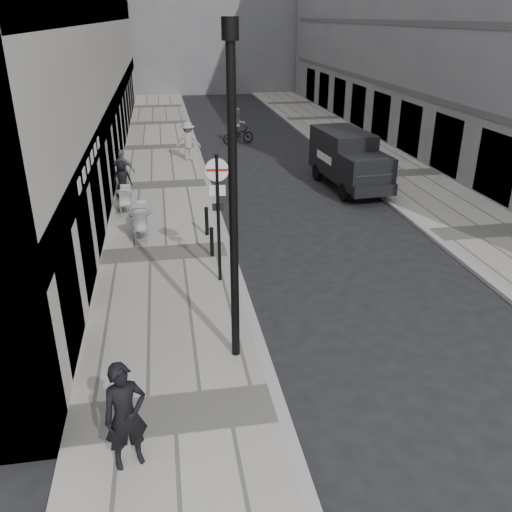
{
  "coord_description": "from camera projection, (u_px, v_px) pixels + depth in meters",
  "views": [
    {
      "loc": [
        -1.87,
        -5.55,
        6.97
      ],
      "look_at": [
        0.25,
        6.77,
        1.4
      ],
      "focal_mm": 38.0,
      "sensor_mm": 36.0,
      "label": 1
    }
  ],
  "objects": [
    {
      "name": "cafe_table_near",
      "position": [
        141.0,
        215.0,
        19.05
      ],
      "size": [
        0.64,
        1.44,
        0.82
      ],
      "color": "silver",
      "rests_on": "sidewalk"
    },
    {
      "name": "cafe_table_far",
      "position": [
        141.0,
        222.0,
        18.16
      ],
      "size": [
        0.76,
        1.71,
        0.97
      ],
      "color": "#AAAAAC",
      "rests_on": "sidewalk"
    },
    {
      "name": "bollard_near",
      "position": [
        212.0,
        243.0,
        16.66
      ],
      "size": [
        0.12,
        0.12,
        0.89
      ],
      "primitive_type": "cylinder",
      "color": "black",
      "rests_on": "sidewalk"
    },
    {
      "name": "pedestrian_b",
      "position": [
        188.0,
        141.0,
        27.59
      ],
      "size": [
        1.34,
        0.87,
        1.95
      ],
      "primitive_type": "imported",
      "rotation": [
        0.0,
        0.0,
        3.03
      ],
      "color": "#9C9790",
      "rests_on": "sidewalk"
    },
    {
      "name": "pedestrian_a",
      "position": [
        123.0,
        171.0,
        22.62
      ],
      "size": [
        1.14,
        0.81,
        1.79
      ],
      "primitive_type": "imported",
      "rotation": [
        0.0,
        0.0,
        2.74
      ],
      "color": "slate",
      "rests_on": "sidewalk"
    },
    {
      "name": "sidewalk",
      "position": [
        163.0,
        186.0,
        23.99
      ],
      "size": [
        4.0,
        60.0,
        0.12
      ],
      "primitive_type": "cube",
      "color": "#9D998E",
      "rests_on": "ground"
    },
    {
      "name": "far_sidewalk",
      "position": [
        397.0,
        174.0,
        25.7
      ],
      "size": [
        4.0,
        60.0,
        0.12
      ],
      "primitive_type": "cube",
      "color": "#9D998E",
      "rests_on": "ground"
    },
    {
      "name": "cafe_table_mid",
      "position": [
        126.0,
        199.0,
        20.57
      ],
      "size": [
        0.7,
        1.59,
        0.91
      ],
      "color": "silver",
      "rests_on": "sidewalk"
    },
    {
      "name": "sign_post",
      "position": [
        218.0,
        202.0,
        14.4
      ],
      "size": [
        0.62,
        0.14,
        3.59
      ],
      "rotation": [
        0.0,
        0.0,
        -0.13
      ],
      "color": "black",
      "rests_on": "sidewalk"
    },
    {
      "name": "lamppost",
      "position": [
        233.0,
        188.0,
        10.43
      ],
      "size": [
        0.31,
        0.31,
        6.83
      ],
      "color": "black",
      "rests_on": "sidewalk"
    },
    {
      "name": "cyclist",
      "position": [
        238.0,
        130.0,
        31.78
      ],
      "size": [
        2.05,
        1.22,
        2.09
      ],
      "rotation": [
        0.0,
        0.0,
        0.3
      ],
      "color": "black",
      "rests_on": "ground"
    },
    {
      "name": "bollard_far",
      "position": [
        207.0,
        222.0,
        18.27
      ],
      "size": [
        0.12,
        0.12,
        0.93
      ],
      "primitive_type": "cylinder",
      "color": "black",
      "rests_on": "sidewalk"
    },
    {
      "name": "pedestrian_c",
      "position": [
        122.0,
        179.0,
        21.88
      ],
      "size": [
        0.81,
        0.58,
        1.55
      ],
      "primitive_type": "imported",
      "rotation": [
        0.0,
        0.0,
        3.02
      ],
      "color": "black",
      "rests_on": "sidewalk"
    },
    {
      "name": "panel_van",
      "position": [
        348.0,
        157.0,
        23.42
      ],
      "size": [
        2.28,
        5.2,
        2.38
      ],
      "rotation": [
        0.0,
        0.0,
        0.08
      ],
      "color": "black",
      "rests_on": "ground"
    },
    {
      "name": "walking_man",
      "position": [
        125.0,
        416.0,
        8.67
      ],
      "size": [
        0.82,
        0.66,
        1.94
      ],
      "primitive_type": "imported",
      "rotation": [
        0.0,
        0.0,
        0.32
      ],
      "color": "black",
      "rests_on": "sidewalk"
    }
  ]
}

